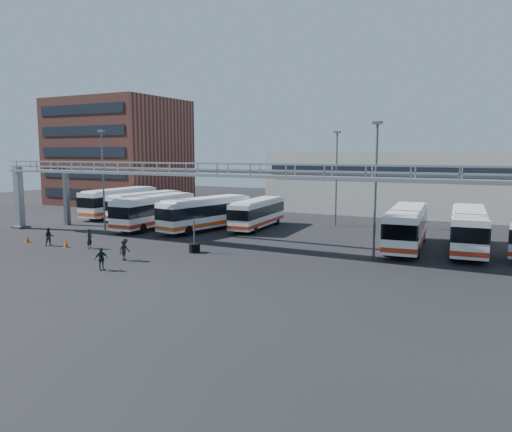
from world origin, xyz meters
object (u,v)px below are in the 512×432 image
at_px(pedestrian_a, 89,239).
at_px(cone_left, 27,239).
at_px(light_pole_mid, 376,183).
at_px(bus_8, 469,229).
at_px(pedestrian_c, 124,249).
at_px(bus_1, 145,205).
at_px(light_pole_back, 336,173).
at_px(tire_stack, 194,247).
at_px(bus_2, 155,210).
at_px(cone_right, 66,243).
at_px(bus_7, 406,226).
at_px(bus_4, 257,213).
at_px(pedestrian_b, 49,237).
at_px(light_pole_left, 103,175).
at_px(bus_0, 120,201).
at_px(bus_3, 205,212).

xyz_separation_m(pedestrian_a, cone_left, (-7.09, -0.47, -0.50)).
distance_m(light_pole_mid, bus_8, 9.40).
bearing_deg(pedestrian_c, bus_1, 35.30).
distance_m(light_pole_back, tire_stack, 20.67).
height_order(bus_2, cone_right, bus_2).
height_order(light_pole_mid, light_pole_back, same).
bearing_deg(cone_right, bus_1, 107.95).
relative_size(light_pole_mid, bus_1, 0.95).
xyz_separation_m(bus_7, cone_right, (-25.62, -12.50, -1.58)).
distance_m(bus_7, pedestrian_a, 26.33).
distance_m(light_pole_back, pedestrian_a, 26.47).
xyz_separation_m(light_pole_mid, cone_right, (-24.23, -7.42, -5.40)).
relative_size(bus_4, pedestrian_b, 6.57).
xyz_separation_m(light_pole_back, bus_7, (9.39, -9.92, -3.82)).
distance_m(bus_7, pedestrian_b, 30.22).
relative_size(bus_7, cone_right, 17.69).
distance_m(bus_1, pedestrian_b, 17.45).
bearing_deg(light_pole_left, cone_right, -65.90).
height_order(bus_1, bus_7, bus_7).
distance_m(bus_8, cone_right, 33.22).
bearing_deg(light_pole_back, pedestrian_a, -122.60).
bearing_deg(light_pole_left, bus_0, 124.97).
relative_size(light_pole_left, bus_3, 0.89).
bearing_deg(light_pole_mid, bus_2, 169.26).
bearing_deg(bus_0, bus_4, -3.72).
relative_size(pedestrian_b, cone_left, 2.33).
distance_m(pedestrian_a, pedestrian_c, 6.17).
bearing_deg(pedestrian_a, light_pole_mid, -84.20).
relative_size(light_pole_back, cone_right, 15.65).
bearing_deg(bus_8, bus_2, 177.43).
xyz_separation_m(light_pole_left, bus_3, (9.26, 4.63, -3.86)).
bearing_deg(bus_2, light_pole_back, 30.41).
bearing_deg(light_pole_mid, bus_4, 147.61).
height_order(light_pole_mid, cone_right, light_pole_mid).
relative_size(pedestrian_b, tire_stack, 0.61).
height_order(bus_0, bus_1, bus_0).
xyz_separation_m(bus_1, cone_left, (0.58, -16.79, -1.45)).
height_order(light_pole_left, pedestrian_a, light_pole_left).
height_order(light_pole_left, bus_4, light_pole_left).
xyz_separation_m(light_pole_left, bus_7, (29.39, 4.08, -3.82)).
bearing_deg(bus_7, light_pole_back, 127.82).
relative_size(bus_1, bus_8, 0.94).
bearing_deg(bus_0, bus_1, -10.29).
bearing_deg(bus_7, bus_4, 159.68).
bearing_deg(bus_7, light_pole_left, -177.72).
relative_size(light_pole_back, bus_7, 0.88).
bearing_deg(light_pole_left, bus_7, 7.90).
distance_m(light_pole_mid, bus_1, 31.39).
height_order(light_pole_back, bus_4, light_pole_back).
distance_m(bus_8, cone_left, 37.71).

